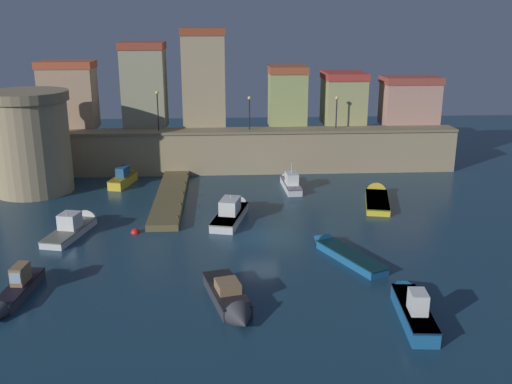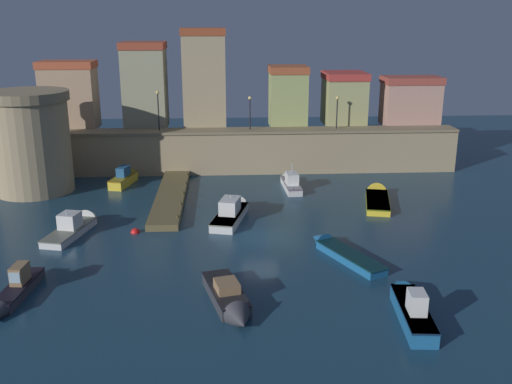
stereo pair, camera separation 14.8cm
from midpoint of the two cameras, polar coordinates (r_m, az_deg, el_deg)
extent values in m
plane|color=#19384C|center=(40.20, 0.47, -4.53)|extent=(99.70, 99.70, 0.00)
cube|color=#9E8966|center=(56.65, -0.67, 3.97)|extent=(40.70, 2.40, 4.01)
cube|color=#817053|center=(56.21, -0.68, 6.08)|extent=(40.70, 2.70, 0.24)
cube|color=tan|center=(60.44, -17.85, 8.77)|extent=(5.14, 3.30, 5.91)
cube|color=#B44F30|center=(60.10, -18.14, 11.88)|extent=(5.35, 3.44, 0.70)
cube|color=gray|center=(59.27, -10.81, 9.98)|extent=(4.14, 4.02, 7.67)
cube|color=#9C402A|center=(58.93, -11.04, 14.02)|extent=(4.30, 4.18, 0.70)
cube|color=tan|center=(58.44, -5.03, 10.76)|extent=(4.17, 3.46, 8.97)
cube|color=#954124|center=(58.13, -5.16, 15.50)|extent=(4.34, 3.60, 0.70)
cube|color=#9CA762|center=(59.21, 3.22, 9.10)|extent=(3.68, 3.88, 5.31)
cube|color=#A64E2D|center=(58.87, 3.27, 11.99)|extent=(3.83, 4.04, 0.70)
cube|color=tan|center=(60.63, 8.74, 8.79)|extent=(4.00, 4.81, 4.63)
cube|color=#B33831|center=(60.32, 8.85, 11.29)|extent=(4.16, 5.00, 0.70)
cube|color=tan|center=(61.75, 15.05, 8.36)|extent=(5.55, 3.47, 4.21)
cube|color=#9F4337|center=(61.46, 15.22, 10.62)|extent=(5.77, 3.60, 0.70)
cylinder|color=#9E8966|center=(53.40, -21.22, 4.19)|extent=(6.54, 6.54, 7.96)
cylinder|color=#867556|center=(52.70, -21.72, 8.83)|extent=(7.06, 7.06, 0.80)
cube|color=brown|center=(48.82, -8.33, -0.48)|extent=(2.35, 15.07, 0.50)
cylinder|color=#463D24|center=(54.48, -6.70, 1.53)|extent=(0.20, 0.20, 0.70)
cylinder|color=#463D24|center=(51.59, -6.89, 0.65)|extent=(0.20, 0.20, 0.70)
cylinder|color=#463D24|center=(48.71, -7.10, -0.35)|extent=(0.20, 0.20, 0.70)
cylinder|color=#463D24|center=(45.84, -7.34, -1.46)|extent=(0.20, 0.20, 0.70)
cylinder|color=#463D24|center=(43.00, -7.61, -2.73)|extent=(0.20, 0.20, 0.70)
cylinder|color=black|center=(56.18, -9.54, 7.76)|extent=(0.12, 0.12, 3.46)
sphere|color=#F9D172|center=(55.92, -9.63, 9.66)|extent=(0.32, 0.32, 0.32)
cylinder|color=black|center=(55.94, -0.53, 7.66)|extent=(0.12, 0.12, 2.89)
sphere|color=#F9D172|center=(55.71, -0.53, 9.27)|extent=(0.32, 0.32, 0.32)
cylinder|color=black|center=(56.96, 8.07, 7.63)|extent=(0.12, 0.12, 2.82)
sphere|color=#F9D172|center=(56.74, 8.13, 9.18)|extent=(0.32, 0.32, 0.32)
cube|color=gold|center=(47.90, 12.00, -0.99)|extent=(3.00, 5.92, 0.54)
cone|color=gold|center=(51.23, 11.87, 0.19)|extent=(1.96, 1.74, 1.69)
cube|color=#506411|center=(47.84, 12.01, -0.73)|extent=(3.06, 6.04, 0.08)
cube|color=#195689|center=(36.82, 9.40, -6.39)|extent=(3.60, 5.67, 0.54)
cone|color=#195689|center=(39.39, 6.34, -4.67)|extent=(1.75, 1.81, 1.27)
cube|color=#0C3339|center=(36.73, 9.42, -6.06)|extent=(3.67, 5.78, 0.08)
cube|color=silver|center=(51.37, 3.58, 0.62)|extent=(1.45, 4.77, 0.62)
cone|color=silver|center=(54.19, 3.07, 1.50)|extent=(1.23, 1.37, 1.17)
cube|color=#664D68|center=(51.30, 3.58, 0.92)|extent=(1.48, 4.86, 0.08)
cube|color=silver|center=(50.80, 3.66, 1.37)|extent=(1.07, 1.72, 0.96)
cylinder|color=#B2B2B7|center=(50.70, 3.67, 1.88)|extent=(0.08, 0.08, 1.89)
cube|color=#333338|center=(34.77, -22.27, -8.92)|extent=(1.52, 4.75, 0.58)
cube|color=black|center=(34.67, -22.32, -8.54)|extent=(1.55, 4.85, 0.08)
cube|color=olive|center=(34.74, -22.19, -7.47)|extent=(0.80, 1.37, 1.03)
cube|color=#99B7C6|center=(34.18, -22.63, -7.83)|extent=(0.62, 0.12, 0.62)
cube|color=#195689|center=(30.62, 15.37, -11.56)|extent=(1.74, 5.25, 0.83)
cone|color=#195689|center=(33.42, 14.12, -8.94)|extent=(1.35, 1.50, 1.23)
cube|color=#0E2541|center=(30.45, 15.42, -10.94)|extent=(1.78, 5.35, 0.08)
cube|color=silver|center=(29.73, 15.75, -10.43)|extent=(0.91, 1.25, 1.07)
cube|color=#99B7C6|center=(30.22, 15.49, -9.83)|extent=(0.73, 0.12, 0.64)
cube|color=#333338|center=(31.68, -2.88, -10.02)|extent=(2.65, 4.92, 0.72)
cone|color=#333338|center=(29.17, -1.39, -12.54)|extent=(1.75, 1.63, 1.48)
cube|color=black|center=(31.54, -2.89, -9.50)|extent=(2.70, 5.02, 0.08)
cube|color=olive|center=(31.14, -2.76, -9.24)|extent=(1.49, 1.65, 0.52)
cube|color=silver|center=(43.33, -2.51, -2.47)|extent=(3.03, 5.89, 0.64)
cone|color=silver|center=(46.54, -1.53, -1.08)|extent=(1.92, 1.75, 1.63)
cube|color=gray|center=(43.24, -2.51, -2.12)|extent=(3.09, 6.01, 0.08)
cube|color=silver|center=(43.11, -2.50, -1.37)|extent=(1.72, 2.29, 1.08)
cylinder|color=#B2B2B7|center=(43.39, -2.40, -1.13)|extent=(0.08, 0.08, 1.24)
cube|color=gold|center=(53.86, -12.89, 1.11)|extent=(2.16, 4.19, 0.84)
cone|color=gold|center=(56.09, -11.89, 1.81)|extent=(1.41, 1.37, 1.18)
cube|color=brown|center=(53.76, -12.92, 1.51)|extent=(2.20, 4.27, 0.08)
cube|color=navy|center=(53.74, -12.90, 2.01)|extent=(1.14, 1.70, 0.84)
cube|color=#99B7C6|center=(54.42, -12.59, 2.26)|extent=(0.71, 0.23, 0.51)
cube|color=silver|center=(42.50, -17.85, -3.78)|extent=(2.82, 5.55, 0.53)
cone|color=silver|center=(45.25, -15.91, -2.35)|extent=(1.82, 1.72, 1.53)
cube|color=#66685A|center=(42.42, -17.87, -3.50)|extent=(2.88, 5.66, 0.08)
cube|color=silver|center=(42.38, -17.83, -2.69)|extent=(1.54, 1.65, 1.07)
cube|color=#99B7C6|center=(42.94, -17.41, -2.32)|extent=(1.10, 0.32, 0.64)
cylinder|color=#B2B2B7|center=(42.08, -18.05, -2.62)|extent=(0.08, 0.08, 1.38)
sphere|color=red|center=(41.97, -11.73, -3.95)|extent=(0.66, 0.66, 0.66)
camera|label=1|loc=(0.07, -89.90, 0.03)|focal=40.50mm
camera|label=2|loc=(0.07, 90.10, -0.03)|focal=40.50mm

